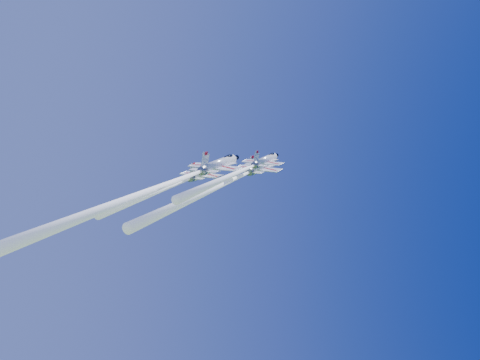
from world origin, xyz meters
name	(u,v)px	position (x,y,z in m)	size (l,w,h in m)	color
jet_lead	(225,183)	(-7.25, -7.31, 84.15)	(35.54, 32.31, 41.18)	silver
jet_left	(175,184)	(-16.20, -2.49, 84.05)	(27.30, 24.31, 28.82)	silver
jet_right	(239,172)	(-6.50, -12.57, 85.42)	(26.55, 23.84, 28.64)	silver
jet_slot	(156,189)	(-24.39, -15.52, 79.39)	(40.88, 37.52, 49.85)	silver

